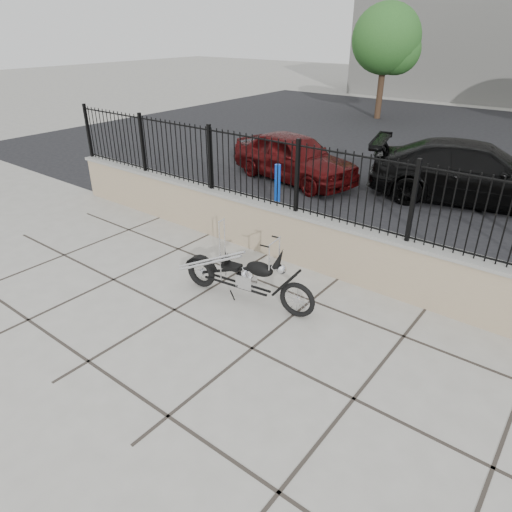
{
  "coord_description": "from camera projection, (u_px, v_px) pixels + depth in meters",
  "views": [
    {
      "loc": [
        3.03,
        -3.81,
        3.86
      ],
      "look_at": [
        -0.85,
        1.18,
        0.65
      ],
      "focal_mm": 32.0,
      "sensor_mm": 36.0,
      "label": 1
    }
  ],
  "objects": [
    {
      "name": "chopper_motorcycle",
      "position": [
        244.0,
        263.0,
        6.88
      ],
      "size": [
        2.19,
        0.66,
        1.3
      ],
      "primitive_type": null,
      "rotation": [
        0.0,
        0.0,
        0.13
      ],
      "color": "black",
      "rests_on": "ground_plane"
    },
    {
      "name": "retaining_wall",
      "position": [
        344.0,
        251.0,
        7.63
      ],
      "size": [
        14.0,
        0.36,
        0.96
      ],
      "primitive_type": "cube",
      "color": "gray",
      "rests_on": "ground_plane"
    },
    {
      "name": "bollard_a",
      "position": [
        277.0,
        189.0,
        10.25
      ],
      "size": [
        0.17,
        0.17,
        1.12
      ],
      "primitive_type": "cylinder",
      "rotation": [
        0.0,
        0.0,
        -0.33
      ],
      "color": "#0A3EA3",
      "rests_on": "ground_plane"
    },
    {
      "name": "ground_plane",
      "position": [
        252.0,
        348.0,
        6.09
      ],
      "size": [
        90.0,
        90.0,
        0.0
      ],
      "primitive_type": "plane",
      "color": "#99968E",
      "rests_on": "ground"
    },
    {
      "name": "car_red",
      "position": [
        294.0,
        157.0,
        12.4
      ],
      "size": [
        4.02,
        2.22,
        1.29
      ],
      "primitive_type": "imported",
      "rotation": [
        0.0,
        0.0,
        1.38
      ],
      "color": "#44090A",
      "rests_on": "parking_lot"
    },
    {
      "name": "car_black",
      "position": [
        475.0,
        173.0,
        10.82
      ],
      "size": [
        5.22,
        3.15,
        1.41
      ],
      "primitive_type": "imported",
      "rotation": [
        0.0,
        0.0,
        1.83
      ],
      "color": "black",
      "rests_on": "parking_lot"
    },
    {
      "name": "tree_left",
      "position": [
        387.0,
        35.0,
        19.47
      ],
      "size": [
        2.92,
        2.92,
        4.92
      ],
      "rotation": [
        0.0,
        0.0,
        -0.16
      ],
      "color": "#382619",
      "rests_on": "ground_plane"
    },
    {
      "name": "iron_fence",
      "position": [
        350.0,
        189.0,
        7.14
      ],
      "size": [
        14.0,
        0.08,
        1.2
      ],
      "primitive_type": "cube",
      "color": "black",
      "rests_on": "retaining_wall"
    },
    {
      "name": "parking_lot",
      "position": [
        489.0,
        157.0,
        14.88
      ],
      "size": [
        30.0,
        30.0,
        0.0
      ],
      "primitive_type": "plane",
      "color": "black",
      "rests_on": "ground"
    }
  ]
}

